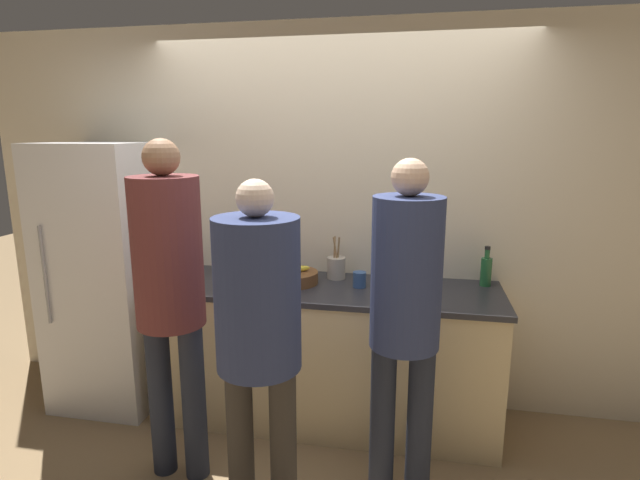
# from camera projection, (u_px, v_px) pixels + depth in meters

# --- Properties ---
(ground_plane) EXTENTS (14.00, 14.00, 0.00)m
(ground_plane) POSITION_uv_depth(u_px,v_px,m) (315.00, 450.00, 3.02)
(ground_plane) COLOR #8C704C
(wall_back) EXTENTS (5.20, 0.06, 2.60)m
(wall_back) POSITION_uv_depth(u_px,v_px,m) (336.00, 219.00, 3.46)
(wall_back) COLOR beige
(wall_back) RESTS_ON ground_plane
(counter) EXTENTS (2.20, 0.72, 0.92)m
(counter) POSITION_uv_depth(u_px,v_px,m) (327.00, 352.00, 3.30)
(counter) COLOR beige
(counter) RESTS_ON ground_plane
(refrigerator) EXTENTS (0.69, 0.72, 1.82)m
(refrigerator) POSITION_uv_depth(u_px,v_px,m) (110.00, 275.00, 3.48)
(refrigerator) COLOR white
(refrigerator) RESTS_ON ground_plane
(person_left) EXTENTS (0.36, 0.36, 1.86)m
(person_left) POSITION_uv_depth(u_px,v_px,m) (169.00, 282.00, 2.60)
(person_left) COLOR #232838
(person_left) RESTS_ON ground_plane
(person_center) EXTENTS (0.40, 0.40, 1.69)m
(person_center) POSITION_uv_depth(u_px,v_px,m) (258.00, 321.00, 2.29)
(person_center) COLOR #38332D
(person_center) RESTS_ON ground_plane
(person_right) EXTENTS (0.34, 0.34, 1.77)m
(person_right) POSITION_uv_depth(u_px,v_px,m) (405.00, 306.00, 2.43)
(person_right) COLOR #232838
(person_right) RESTS_ON ground_plane
(fruit_bowl) EXTENTS (0.33, 0.33, 0.12)m
(fruit_bowl) POSITION_uv_depth(u_px,v_px,m) (293.00, 277.00, 3.25)
(fruit_bowl) COLOR brown
(fruit_bowl) RESTS_ON counter
(utensil_crock) EXTENTS (0.12, 0.12, 0.29)m
(utensil_crock) POSITION_uv_depth(u_px,v_px,m) (336.00, 267.00, 3.35)
(utensil_crock) COLOR #ADA393
(utensil_crock) RESTS_ON counter
(bottle_green) EXTENTS (0.07, 0.07, 0.26)m
(bottle_green) POSITION_uv_depth(u_px,v_px,m) (486.00, 270.00, 3.18)
(bottle_green) COLOR #236033
(bottle_green) RESTS_ON counter
(cup_blue) EXTENTS (0.08, 0.08, 0.10)m
(cup_blue) POSITION_uv_depth(u_px,v_px,m) (360.00, 280.00, 3.16)
(cup_blue) COLOR #335184
(cup_blue) RESTS_ON counter
(potted_plant) EXTENTS (0.13, 0.13, 0.21)m
(potted_plant) POSITION_uv_depth(u_px,v_px,m) (223.00, 258.00, 3.44)
(potted_plant) COLOR #3D3D42
(potted_plant) RESTS_ON counter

